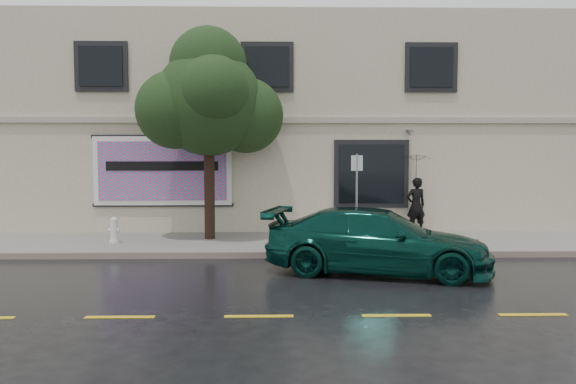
{
  "coord_description": "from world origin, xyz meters",
  "views": [
    {
      "loc": [
        0.29,
        -12.26,
        2.6
      ],
      "look_at": [
        0.58,
        2.2,
        1.59
      ],
      "focal_mm": 35.0,
      "sensor_mm": 36.0,
      "label": 1
    }
  ],
  "objects_px": {
    "car": "(377,241)",
    "fire_hydrant": "(114,230)",
    "pedestrian": "(416,206)",
    "street_tree": "(209,103)"
  },
  "relations": [
    {
      "from": "street_tree",
      "to": "fire_hydrant",
      "type": "relative_size",
      "value": 7.55
    },
    {
      "from": "car",
      "to": "fire_hydrant",
      "type": "xyz_separation_m",
      "value": [
        -6.61,
        3.3,
        -0.2
      ]
    },
    {
      "from": "car",
      "to": "street_tree",
      "type": "distance_m",
      "value": 6.61
    },
    {
      "from": "pedestrian",
      "to": "fire_hydrant",
      "type": "bearing_deg",
      "value": -3.48
    },
    {
      "from": "pedestrian",
      "to": "car",
      "type": "bearing_deg",
      "value": 53.32
    },
    {
      "from": "street_tree",
      "to": "pedestrian",
      "type": "bearing_deg",
      "value": 8.28
    },
    {
      "from": "car",
      "to": "street_tree",
      "type": "xyz_separation_m",
      "value": [
        -4.09,
        4.0,
        3.3
      ]
    },
    {
      "from": "street_tree",
      "to": "fire_hydrant",
      "type": "height_order",
      "value": "street_tree"
    },
    {
      "from": "car",
      "to": "fire_hydrant",
      "type": "bearing_deg",
      "value": 78.61
    },
    {
      "from": "car",
      "to": "pedestrian",
      "type": "bearing_deg",
      "value": -7.62
    }
  ]
}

